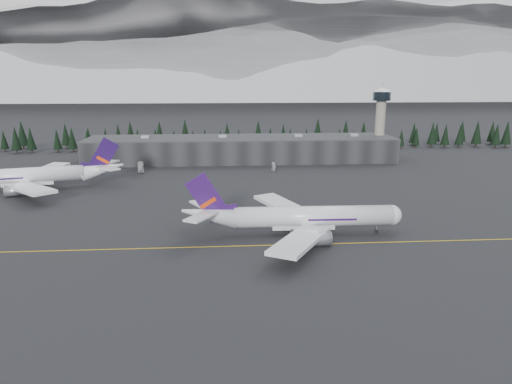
{
  "coord_description": "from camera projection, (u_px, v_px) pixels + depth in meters",
  "views": [
    {
      "loc": [
        -9.66,
        -114.32,
        42.78
      ],
      "look_at": [
        0.0,
        20.0,
        9.0
      ],
      "focal_mm": 32.0,
      "sensor_mm": 36.0,
      "label": 1
    }
  ],
  "objects": [
    {
      "name": "gse_vehicle_b",
      "position": [
        274.0,
        170.0,
        214.69
      ],
      "size": [
        4.78,
        3.69,
        1.52
      ],
      "primitive_type": "imported",
      "rotation": [
        0.0,
        0.0,
        -1.08
      ],
      "color": "#BDBCBF",
      "rests_on": "ground"
    },
    {
      "name": "jet_main",
      "position": [
        294.0,
        217.0,
        126.87
      ],
      "size": [
        61.94,
        57.17,
        18.21
      ],
      "rotation": [
        0.0,
        0.0,
        -0.02
      ],
      "color": "silver",
      "rests_on": "ground"
    },
    {
      "name": "gse_vehicle_a",
      "position": [
        141.0,
        172.0,
        209.86
      ],
      "size": [
        5.0,
        6.16,
        1.56
      ],
      "primitive_type": "imported",
      "rotation": [
        0.0,
        0.0,
        0.51
      ],
      "color": "silver",
      "rests_on": "ground"
    },
    {
      "name": "control_tower",
      "position": [
        381.0,
        115.0,
        245.03
      ],
      "size": [
        10.0,
        10.0,
        37.7
      ],
      "color": "gray",
      "rests_on": "ground"
    },
    {
      "name": "ground",
      "position": [
        261.0,
        243.0,
        121.68
      ],
      "size": [
        1400.0,
        1400.0,
        0.0
      ],
      "primitive_type": "plane",
      "color": "black",
      "rests_on": "ground"
    },
    {
      "name": "jet_parked",
      "position": [
        35.0,
        176.0,
        178.69
      ],
      "size": [
        66.02,
        60.25,
        19.71
      ],
      "rotation": [
        0.0,
        0.0,
        3.37
      ],
      "color": "white",
      "rests_on": "ground"
    },
    {
      "name": "terminal",
      "position": [
        242.0,
        149.0,
        241.08
      ],
      "size": [
        160.0,
        30.0,
        12.6
      ],
      "color": "black",
      "rests_on": "ground"
    },
    {
      "name": "treeline",
      "position": [
        239.0,
        138.0,
        276.58
      ],
      "size": [
        360.0,
        20.0,
        15.0
      ],
      "primitive_type": "cube",
      "color": "black",
      "rests_on": "ground"
    },
    {
      "name": "mountain_ridge",
      "position": [
        227.0,
        96.0,
        1089.12
      ],
      "size": [
        4400.0,
        900.0,
        420.0
      ],
      "primitive_type": null,
      "color": "white",
      "rests_on": "ground"
    },
    {
      "name": "taxiline",
      "position": [
        262.0,
        245.0,
        119.74
      ],
      "size": [
        400.0,
        0.4,
        0.02
      ],
      "primitive_type": "cube",
      "color": "gold",
      "rests_on": "ground"
    }
  ]
}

